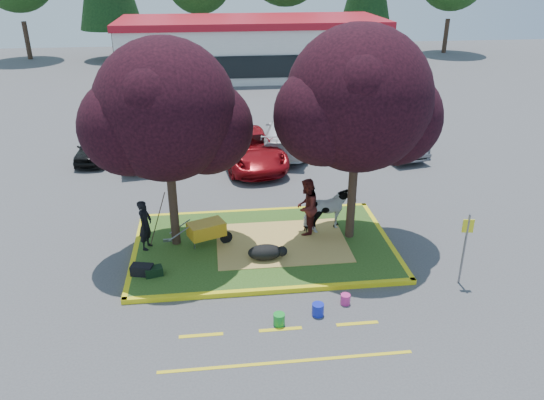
{
  "coord_description": "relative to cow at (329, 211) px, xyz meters",
  "views": [
    {
      "loc": [
        -1.5,
        -14.95,
        8.56
      ],
      "look_at": [
        0.34,
        0.5,
        1.46
      ],
      "focal_mm": 35.0,
      "sensor_mm": 36.0,
      "label": 1
    }
  ],
  "objects": [
    {
      "name": "fire_lane_stripe_b",
      "position": [
        -2.27,
        -4.85,
        -0.88
      ],
      "size": [
        1.1,
        0.12,
        0.01
      ],
      "primitive_type": "cube",
      "color": "yellow",
      "rests_on": "ground"
    },
    {
      "name": "fire_lane_stripe_a",
      "position": [
        -4.27,
        -4.85,
        -0.88
      ],
      "size": [
        1.1,
        0.12,
        0.01
      ],
      "primitive_type": "cube",
      "color": "yellow",
      "rests_on": "ground"
    },
    {
      "name": "median_island",
      "position": [
        -2.27,
        -0.65,
        -0.81
      ],
      "size": [
        8.0,
        5.0,
        0.15
      ],
      "primitive_type": "cube",
      "color": "#294816",
      "rests_on": "ground"
    },
    {
      "name": "retail_building",
      "position": [
        -0.27,
        27.33,
        1.37
      ],
      "size": [
        20.4,
        8.4,
        4.4
      ],
      "color": "silver",
      "rests_on": "ground"
    },
    {
      "name": "car_white",
      "position": [
        -0.12,
        8.78,
        -0.09
      ],
      "size": [
        3.39,
        5.82,
        1.58
      ],
      "primitive_type": "imported",
      "rotation": [
        0.0,
        0.0,
        2.91
      ],
      "color": "silver",
      "rests_on": "ground"
    },
    {
      "name": "gear_bag_green",
      "position": [
        -5.62,
        -2.14,
        -0.6
      ],
      "size": [
        0.56,
        0.43,
        0.27
      ],
      "primitive_type": "cube",
      "rotation": [
        0.0,
        0.0,
        0.26
      ],
      "color": "black",
      "rests_on": "median_island"
    },
    {
      "name": "car_silver",
      "position": [
        -7.14,
        8.26,
        -0.09
      ],
      "size": [
        2.37,
        5.0,
        1.58
      ],
      "primitive_type": "imported",
      "rotation": [
        0.0,
        0.0,
        3.29
      ],
      "color": "#9C9EA4",
      "rests_on": "ground"
    },
    {
      "name": "tree_purple_left",
      "position": [
        -5.05,
        -0.27,
        3.48
      ],
      "size": [
        5.06,
        4.2,
        6.51
      ],
      "color": "black",
      "rests_on": "median_island"
    },
    {
      "name": "fire_lane_stripe_c",
      "position": [
        -0.27,
        -4.85,
        -0.88
      ],
      "size": [
        1.1,
        0.12,
        0.01
      ],
      "primitive_type": "cube",
      "color": "yellow",
      "rests_on": "ground"
    },
    {
      "name": "car_red",
      "position": [
        -2.13,
        7.09,
        -0.12
      ],
      "size": [
        3.53,
        5.86,
        1.52
      ],
      "primitive_type": "imported",
      "rotation": [
        0.0,
        0.0,
        0.19
      ],
      "color": "maroon",
      "rests_on": "ground"
    },
    {
      "name": "tree_purple_right",
      "position": [
        0.66,
        -0.47,
        3.68
      ],
      "size": [
        5.3,
        4.4,
        6.82
      ],
      "color": "black",
      "rests_on": "median_island"
    },
    {
      "name": "visitor_a",
      "position": [
        -0.77,
        -0.07,
        0.24
      ],
      "size": [
        1.1,
        1.18,
        1.94
      ],
      "primitive_type": "imported",
      "rotation": [
        0.0,
        0.0,
        -2.08
      ],
      "color": "#4C1815",
      "rests_on": "median_island"
    },
    {
      "name": "curb_left",
      "position": [
        -6.35,
        -0.65,
        -0.81
      ],
      "size": [
        0.16,
        5.3,
        0.15
      ],
      "primitive_type": "cube",
      "color": "yellow",
      "rests_on": "ground"
    },
    {
      "name": "sign_post",
      "position": [
        3.15,
        -3.35,
        0.46
      ],
      "size": [
        0.31,
        0.08,
        2.2
      ],
      "rotation": [
        0.0,
        0.0,
        -0.15
      ],
      "color": "slate",
      "rests_on": "ground"
    },
    {
      "name": "cow",
      "position": [
        0.0,
        0.0,
        0.0
      ],
      "size": [
        1.9,
        1.37,
        1.46
      ],
      "primitive_type": "imported",
      "rotation": [
        0.0,
        0.0,
        1.95
      ],
      "color": "white",
      "rests_on": "median_island"
    },
    {
      "name": "fire_lane_long",
      "position": [
        -2.27,
        -6.05,
        -0.88
      ],
      "size": [
        6.0,
        0.1,
        0.01
      ],
      "primitive_type": "cube",
      "color": "yellow",
      "rests_on": "ground"
    },
    {
      "name": "car_black",
      "position": [
        -9.14,
        8.58,
        -0.28
      ],
      "size": [
        1.6,
        3.6,
        1.2
      ],
      "primitive_type": "imported",
      "rotation": [
        0.0,
        0.0,
        -0.05
      ],
      "color": "black",
      "rests_on": "ground"
    },
    {
      "name": "visitor_b",
      "position": [
        -0.3,
        1.36,
        -0.17
      ],
      "size": [
        0.3,
        0.66,
        1.11
      ],
      "primitive_type": "imported",
      "rotation": [
        0.0,
        0.0,
        -1.53
      ],
      "color": "black",
      "rests_on": "median_island"
    },
    {
      "name": "handler",
      "position": [
        -5.97,
        -0.47,
        0.09
      ],
      "size": [
        0.55,
        0.69,
        1.64
      ],
      "primitive_type": "imported",
      "rotation": [
        0.0,
        0.0,
        1.27
      ],
      "color": "black",
      "rests_on": "median_island"
    },
    {
      "name": "car_grey",
      "position": [
        4.77,
        8.05,
        -0.1
      ],
      "size": [
        2.55,
        4.99,
        1.57
      ],
      "primitive_type": "imported",
      "rotation": [
        0.0,
        0.0,
        0.19
      ],
      "color": "#57595F",
      "rests_on": "ground"
    },
    {
      "name": "curb_far",
      "position": [
        -2.27,
        1.93,
        -0.81
      ],
      "size": [
        8.3,
        0.16,
        0.15
      ],
      "primitive_type": "cube",
      "color": "yellow",
      "rests_on": "ground"
    },
    {
      "name": "bucket_green",
      "position": [
        -2.27,
        -4.65,
        -0.72
      ],
      "size": [
        0.35,
        0.35,
        0.32
      ],
      "primitive_type": "cylinder",
      "rotation": [
        0.0,
        0.0,
        -0.17
      ],
      "color": "#17982C",
      "rests_on": "ground"
    },
    {
      "name": "wheelbarrow",
      "position": [
        -4.06,
        -0.46,
        -0.2
      ],
      "size": [
        2.02,
        1.05,
        0.77
      ],
      "rotation": [
        0.0,
        0.0,
        0.39
      ],
      "color": "black",
      "rests_on": "median_island"
    },
    {
      "name": "bucket_blue",
      "position": [
        -1.21,
        -4.37,
        -0.71
      ],
      "size": [
        0.36,
        0.36,
        0.34
      ],
      "primitive_type": "cylinder",
      "rotation": [
        0.0,
        0.0,
        0.15
      ],
      "color": "#1727BC",
      "rests_on": "ground"
    },
    {
      "name": "bucket_pink",
      "position": [
        -0.37,
        -3.97,
        -0.74
      ],
      "size": [
        0.28,
        0.28,
        0.29
      ],
      "primitive_type": "cylinder",
      "rotation": [
        0.0,
        0.0,
        -0.04
      ],
      "color": "#CA2D81",
      "rests_on": "ground"
    },
    {
      "name": "gear_bag_dark",
      "position": [
        -5.97,
        -2.06,
        -0.57
      ],
      "size": [
        0.68,
        0.47,
        0.32
      ],
      "primitive_type": "cube",
      "rotation": [
        0.0,
        0.0,
        -0.24
      ],
      "color": "black",
      "rests_on": "median_island"
    },
    {
      "name": "straw_bedding",
      "position": [
        -1.67,
        -0.65,
        -0.73
      ],
      "size": [
        4.2,
        3.0,
        0.01
      ],
      "primitive_type": "cube",
      "color": "#D7B158",
      "rests_on": "median_island"
    },
    {
      "name": "curb_right",
      "position": [
        1.81,
        -0.65,
        -0.81
      ],
      "size": [
        0.16,
        5.3,
        0.15
      ],
      "primitive_type": "cube",
      "color": "yellow",
      "rests_on": "ground"
    },
    {
      "name": "calf",
      "position": [
        -2.3,
        -1.6,
        -0.5
      ],
      "size": [
        1.21,
        0.95,
        0.46
      ],
      "primitive_type": "ellipsoid",
      "rotation": [
        0.0,
        0.0,
        -0.37
      ],
      "color": "black",
      "rests_on": "median_island"
    },
    {
      "name": "curb_near",
      "position": [
        -2.27,
        -3.23,
        -0.81
      ],
      "size": [
        8.3,
        0.16,
        0.15
      ],
      "primitive_type": "cube",
      "color": "yellow",
      "rests_on": "ground"
    },
    {
      "name": "ground",
      "position": [
        -2.27,
        -0.65,
        -0.88
      ],
      "size": [
        90.0,
        90.0,
        0.0
      ],
      "primitive_type": "plane",
      "color": "#424244",
      "rests_on": "ground"
    }
  ]
}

